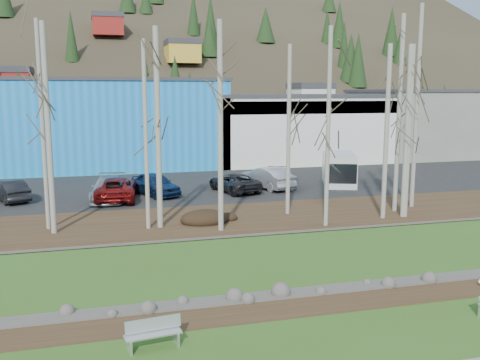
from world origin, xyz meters
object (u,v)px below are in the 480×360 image
object	(u,v)px
car_3	(109,189)
van_white	(339,169)
bench_intact	(153,333)
car_4	(155,184)
car_7	(279,178)
car_6	(234,182)
car_5	(267,178)
car_2	(116,189)
car_1	(9,191)

from	to	relation	value
car_3	van_white	bearing A→B (deg)	12.03
bench_intact	car_4	bearing A→B (deg)	76.42
bench_intact	car_3	size ratio (longest dim) A/B	0.32
car_3	car_7	distance (m)	12.35
car_6	bench_intact	bearing A→B (deg)	55.57
bench_intact	car_5	size ratio (longest dim) A/B	0.34
car_7	car_2	bearing A→B (deg)	-156.10
car_1	car_5	bearing A→B (deg)	154.75
car_4	car_7	size ratio (longest dim) A/B	1.00
car_1	car_6	xyz separation A→B (m)	(14.73, -0.61, -0.03)
car_2	van_white	bearing A→B (deg)	-168.54
car_4	van_white	distance (m)	13.94
car_4	car_2	bearing A→B (deg)	176.52
bench_intact	car_6	world-z (taller)	car_6
bench_intact	car_2	xyz separation A→B (m)	(-0.17, 20.66, 0.48)
car_5	car_7	size ratio (longest dim) A/B	1.08
car_5	van_white	distance (m)	5.81
car_5	van_white	bearing A→B (deg)	164.48
bench_intact	van_white	size ratio (longest dim) A/B	0.29
car_1	car_6	world-z (taller)	car_1
bench_intact	car_5	distance (m)	24.52
car_5	car_7	xyz separation A→B (m)	(1.05, 0.32, -0.14)
car_2	car_7	world-z (taller)	car_2
car_1	van_white	bearing A→B (deg)	155.36
van_white	bench_intact	bearing A→B (deg)	-105.52
car_4	car_6	bearing A→B (deg)	-24.70
car_6	car_5	bearing A→B (deg)	179.15
car_7	van_white	world-z (taller)	van_white
car_6	car_7	world-z (taller)	car_6
car_4	car_7	bearing A→B (deg)	-18.33
car_2	car_7	xyz separation A→B (m)	(11.79, 1.78, -0.10)
bench_intact	car_3	xyz separation A→B (m)	(-0.63, 20.83, 0.48)
bench_intact	car_1	size ratio (longest dim) A/B	0.40
bench_intact	car_6	bearing A→B (deg)	62.60
bench_intact	car_1	world-z (taller)	car_1
car_3	car_4	distance (m)	3.17
van_white	car_4	bearing A→B (deg)	-156.23
car_7	car_4	bearing A→B (deg)	-159.52
car_4	car_5	size ratio (longest dim) A/B	0.93
car_5	car_2	bearing A→B (deg)	-10.31
car_1	car_6	size ratio (longest dim) A/B	0.88
bench_intact	car_4	xyz separation A→B (m)	(2.44, 21.61, 0.50)
car_4	car_5	bearing A→B (deg)	-19.91
car_1	car_6	bearing A→B (deg)	152.34
car_4	bench_intact	bearing A→B (deg)	-119.90
car_6	car_7	xyz separation A→B (m)	(3.68, 0.94, -0.01)
car_2	car_4	world-z (taller)	car_4
car_4	van_white	xyz separation A→B (m)	(13.91, 0.76, 0.40)
van_white	car_2	bearing A→B (deg)	-153.45
car_3	car_5	bearing A→B (deg)	13.41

